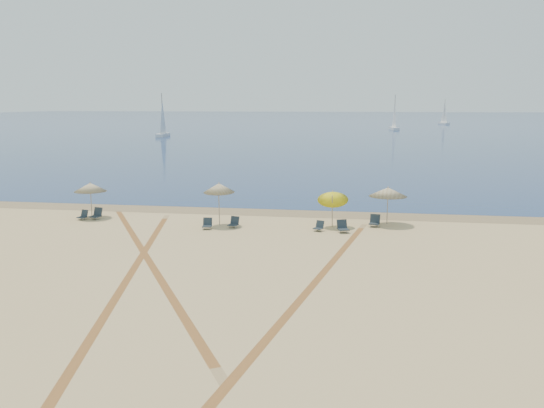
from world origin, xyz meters
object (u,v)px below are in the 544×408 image
Objects in this scene: umbrella_4 at (388,192)px; sailboat_1 at (444,117)px; chair_2 at (96,214)px; chair_4 at (234,223)px; umbrella_3 at (333,196)px; chair_3 at (207,224)px; umbrella_2 at (219,188)px; chair_5 at (319,226)px; umbrella_1 at (90,187)px; sailboat_0 at (394,119)px; sailboat_2 at (163,124)px; chair_7 at (375,221)px; chair_6 at (343,227)px; chair_1 at (83,215)px.

umbrella_4 is 166.07m from sailboat_1.
chair_2 is 9.36m from chair_4.
chair_2 is 171.20m from sailboat_1.
chair_3 is (-7.34, -1.68, -1.63)m from umbrella_3.
chair_2 is 1.16× the size of chair_4.
chair_5 is (6.15, -0.60, -2.05)m from umbrella_2.
umbrella_1 is at bearing 173.34° from umbrella_2.
chair_2 is at bearing -41.22° from umbrella_1.
chair_4 is at bearing -8.65° from umbrella_1.
chair_5 is (14.44, -1.13, -0.07)m from chair_2.
sailboat_1 is (18.67, 41.06, -0.27)m from sailboat_0.
chair_5 is (6.62, 0.50, -0.02)m from chair_3.
sailboat_1 reaches higher than umbrella_4.
umbrella_1 is 1.83m from chair_2.
sailboat_2 is at bearing 105.13° from chair_3.
umbrella_2 is 8.54m from chair_2.
sailboat_2 reaches higher than chair_2.
sailboat_0 is (7.81, 123.75, 2.50)m from chair_7.
chair_3 is at bearing -167.10° from umbrella_3.
umbrella_3 is 3.70× the size of chair_3.
umbrella_3 is 2.95× the size of chair_2.
chair_4 is 0.85× the size of chair_6.
umbrella_2 is (8.87, -1.04, 0.32)m from umbrella_1.
sailboat_2 is (-25.17, 85.43, 2.55)m from chair_1.
chair_7 is 166.94m from sailboat_1.
sailboat_0 reaches higher than sailboat_2.
umbrella_3 is at bearing -104.41° from sailboat_0.
sailboat_1 is (44.97, 165.63, 2.28)m from chair_1.
umbrella_3 is at bearing 15.01° from chair_2.
chair_3 is (-10.64, -2.95, -1.74)m from umbrella_4.
umbrella_3 is at bearing -158.62° from chair_7.
chair_5 is 0.08× the size of sailboat_0.
chair_2 is 14.49m from chair_5.
chair_4 is at bearing -165.79° from umbrella_4.
umbrella_3 is (15.73, -0.45, -0.08)m from umbrella_1.
sailboat_1 reaches higher than chair_5.
sailboat_2 reaches higher than chair_5.
umbrella_3 is at bearing -1.65° from umbrella_1.
chair_6 is at bearing -63.39° from umbrella_3.
umbrella_2 is 126.03m from sailboat_0.
umbrella_3 is at bearing 82.22° from chair_5.
umbrella_1 reaches higher than chair_3.
umbrella_2 reaches higher than umbrella_1.
umbrella_1 is at bearing 159.60° from chair_3.
umbrella_2 is at bearing 153.11° from chair_6.
umbrella_2 is 3.91× the size of chair_3.
chair_6 is (16.63, -1.04, 0.05)m from chair_1.
sailboat_1 is (25.71, 164.07, 0.52)m from umbrella_4.
chair_3 reaches higher than chair_1.
chair_7 is 0.09× the size of sailboat_0.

